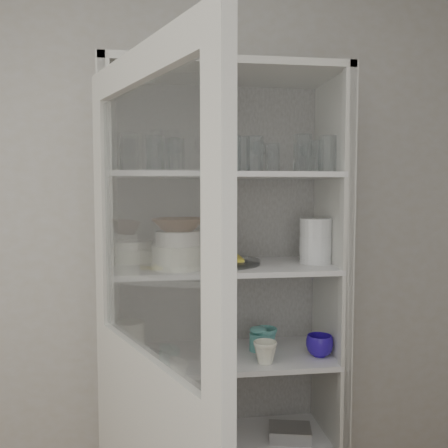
# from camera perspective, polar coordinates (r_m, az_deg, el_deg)

# --- Properties ---
(wall_back) EXTENTS (3.60, 0.02, 2.60)m
(wall_back) POSITION_cam_1_polar(r_m,az_deg,el_deg) (2.28, -5.75, -3.12)
(wall_back) COLOR #B1AC9F
(wall_back) RESTS_ON ground
(pantry_cabinet) EXTENTS (1.00, 0.45, 2.10)m
(pantry_cabinet) POSITION_cam_1_polar(r_m,az_deg,el_deg) (2.22, -0.22, -12.84)
(pantry_cabinet) COLOR beige
(pantry_cabinet) RESTS_ON floor
(cupboard_door) EXTENTS (0.40, 0.84, 2.00)m
(cupboard_door) POSITION_cam_1_polar(r_m,az_deg,el_deg) (1.58, -8.99, -22.91)
(cupboard_door) COLOR beige
(cupboard_door) RESTS_ON floor
(tumbler_0) EXTENTS (0.09, 0.09, 0.14)m
(tumbler_0) POSITION_cam_1_polar(r_m,az_deg,el_deg) (1.88, -8.14, 8.39)
(tumbler_0) COLOR silver
(tumbler_0) RESTS_ON shelf_glass
(tumbler_1) EXTENTS (0.09, 0.09, 0.14)m
(tumbler_1) POSITION_cam_1_polar(r_m,az_deg,el_deg) (1.88, -8.37, 8.44)
(tumbler_1) COLOR silver
(tumbler_1) RESTS_ON shelf_glass
(tumbler_2) EXTENTS (0.10, 0.10, 0.15)m
(tumbler_2) POSITION_cam_1_polar(r_m,az_deg,el_deg) (1.94, 1.00, 8.46)
(tumbler_2) COLOR silver
(tumbler_2) RESTS_ON shelf_glass
(tumbler_3) EXTENTS (0.09, 0.09, 0.14)m
(tumbler_3) POSITION_cam_1_polar(r_m,az_deg,el_deg) (1.94, 3.70, 8.41)
(tumbler_3) COLOR silver
(tumbler_3) RESTS_ON shelf_glass
(tumbler_4) EXTENTS (0.09, 0.09, 0.14)m
(tumbler_4) POSITION_cam_1_polar(r_m,az_deg,el_deg) (1.93, 2.14, 8.39)
(tumbler_4) COLOR silver
(tumbler_4) RESTS_ON shelf_glass
(tumbler_5) EXTENTS (0.08, 0.08, 0.13)m
(tumbler_5) POSITION_cam_1_polar(r_m,az_deg,el_deg) (2.04, 10.96, 7.98)
(tumbler_5) COLOR silver
(tumbler_5) RESTS_ON shelf_glass
(tumbler_6) EXTENTS (0.08, 0.08, 0.15)m
(tumbler_6) POSITION_cam_1_polar(r_m,az_deg,el_deg) (2.02, 12.32, 8.24)
(tumbler_6) COLOR silver
(tumbler_6) RESTS_ON shelf_glass
(tumbler_7) EXTENTS (0.08, 0.08, 0.14)m
(tumbler_7) POSITION_cam_1_polar(r_m,az_deg,el_deg) (2.04, -11.56, 8.04)
(tumbler_7) COLOR silver
(tumbler_7) RESTS_ON shelf_glass
(tumbler_8) EXTENTS (0.08, 0.08, 0.14)m
(tumbler_8) POSITION_cam_1_polar(r_m,az_deg,el_deg) (2.04, -5.75, 8.18)
(tumbler_8) COLOR silver
(tumbler_8) RESTS_ON shelf_glass
(tumbler_9) EXTENTS (0.09, 0.09, 0.14)m
(tumbler_9) POSITION_cam_1_polar(r_m,az_deg,el_deg) (2.01, -7.21, 8.17)
(tumbler_9) COLOR silver
(tumbler_9) RESTS_ON shelf_glass
(tumbler_10) EXTENTS (0.09, 0.09, 0.14)m
(tumbler_10) POSITION_cam_1_polar(r_m,az_deg,el_deg) (2.07, 0.59, 8.16)
(tumbler_10) COLOR silver
(tumbler_10) RESTS_ON shelf_glass
(tumbler_11) EXTENTS (0.08, 0.08, 0.13)m
(tumbler_11) POSITION_cam_1_polar(r_m,az_deg,el_deg) (2.11, 5.87, 7.88)
(tumbler_11) COLOR silver
(tumbler_11) RESTS_ON shelf_glass
(goblet_0) EXTENTS (0.07, 0.07, 0.15)m
(goblet_0) POSITION_cam_1_polar(r_m,az_deg,el_deg) (2.12, -11.43, 8.07)
(goblet_0) COLOR silver
(goblet_0) RESTS_ON shelf_glass
(goblet_1) EXTENTS (0.08, 0.08, 0.18)m
(goblet_1) POSITION_cam_1_polar(r_m,az_deg,el_deg) (2.16, -6.03, 8.48)
(goblet_1) COLOR silver
(goblet_1) RESTS_ON shelf_glass
(goblet_2) EXTENTS (0.07, 0.07, 0.17)m
(goblet_2) POSITION_cam_1_polar(r_m,az_deg,el_deg) (2.20, 4.27, 8.20)
(goblet_2) COLOR silver
(goblet_2) RESTS_ON shelf_glass
(goblet_3) EXTENTS (0.07, 0.07, 0.15)m
(goblet_3) POSITION_cam_1_polar(r_m,az_deg,el_deg) (2.27, 9.99, 7.88)
(goblet_3) COLOR silver
(goblet_3) RESTS_ON shelf_glass
(plate_stack_front) EXTENTS (0.22, 0.22, 0.10)m
(plate_stack_front) POSITION_cam_1_polar(r_m,az_deg,el_deg) (1.98, -5.49, -3.95)
(plate_stack_front) COLOR white
(plate_stack_front) RESTS_ON shelf_plates
(plate_stack_back) EXTENTS (0.20, 0.20, 0.10)m
(plate_stack_back) POSITION_cam_1_polar(r_m,az_deg,el_deg) (2.19, -11.17, -3.23)
(plate_stack_back) COLOR white
(plate_stack_back) RESTS_ON shelf_plates
(cream_bowl) EXTENTS (0.24, 0.24, 0.06)m
(cream_bowl) POSITION_cam_1_polar(r_m,az_deg,el_deg) (1.97, -5.51, -1.70)
(cream_bowl) COLOR white
(cream_bowl) RESTS_ON plate_stack_front
(terracotta_bowl) EXTENTS (0.24, 0.24, 0.05)m
(terracotta_bowl) POSITION_cam_1_polar(r_m,az_deg,el_deg) (1.97, -5.52, -0.07)
(terracotta_bowl) COLOR #43220D
(terracotta_bowl) RESTS_ON cream_bowl
(glass_platter) EXTENTS (0.39, 0.39, 0.02)m
(glass_platter) POSITION_cam_1_polar(r_m,az_deg,el_deg) (2.09, -0.31, -4.59)
(glass_platter) COLOR silver
(glass_platter) RESTS_ON shelf_plates
(yellow_trivet) EXTENTS (0.18, 0.18, 0.01)m
(yellow_trivet) POSITION_cam_1_polar(r_m,az_deg,el_deg) (2.09, -0.31, -4.16)
(yellow_trivet) COLOR gold
(yellow_trivet) RESTS_ON glass_platter
(white_ramekin) EXTENTS (0.17, 0.17, 0.06)m
(white_ramekin) POSITION_cam_1_polar(r_m,az_deg,el_deg) (2.08, -0.31, -3.21)
(white_ramekin) COLOR white
(white_ramekin) RESTS_ON yellow_trivet
(grey_bowl_stack) EXTENTS (0.14, 0.14, 0.20)m
(grey_bowl_stack) POSITION_cam_1_polar(r_m,az_deg,el_deg) (2.15, 10.99, -2.00)
(grey_bowl_stack) COLOR silver
(grey_bowl_stack) RESTS_ON shelf_plates
(mug_blue) EXTENTS (0.14, 0.14, 0.09)m
(mug_blue) POSITION_cam_1_polar(r_m,az_deg,el_deg) (2.18, 11.42, -14.15)
(mug_blue) COLOR #1F1996
(mug_blue) RESTS_ON shelf_mugs
(mug_teal) EXTENTS (0.12, 0.12, 0.10)m
(mug_teal) POSITION_cam_1_polar(r_m,az_deg,el_deg) (2.23, 5.02, -13.58)
(mug_teal) COLOR #1C837D
(mug_teal) RESTS_ON shelf_mugs
(mug_white) EXTENTS (0.13, 0.13, 0.09)m
(mug_white) POSITION_cam_1_polar(r_m,az_deg,el_deg) (2.06, 4.97, -15.13)
(mug_white) COLOR white
(mug_white) RESTS_ON shelf_mugs
(teal_jar) EXTENTS (0.08, 0.08, 0.10)m
(teal_jar) POSITION_cam_1_polar(r_m,az_deg,el_deg) (2.21, 4.13, -13.78)
(teal_jar) COLOR #1C837D
(teal_jar) RESTS_ON shelf_mugs
(measuring_cups) EXTENTS (0.11, 0.11, 0.04)m
(measuring_cups) POSITION_cam_1_polar(r_m,az_deg,el_deg) (2.11, -9.60, -15.43)
(measuring_cups) COLOR #AAAAAA
(measuring_cups) RESTS_ON shelf_mugs
(white_canister) EXTENTS (0.13, 0.13, 0.14)m
(white_canister) POSITION_cam_1_polar(r_m,az_deg,el_deg) (2.20, -11.15, -13.27)
(white_canister) COLOR white
(white_canister) RESTS_ON shelf_mugs
(cream_dish) EXTENTS (0.29, 0.29, 0.08)m
(cream_dish) POSITION_cam_1_polar(r_m,az_deg,el_deg) (2.30, -5.19, -24.07)
(cream_dish) COLOR white
(cream_dish) RESTS_ON shelf_bot
(tin_box) EXTENTS (0.21, 0.17, 0.06)m
(tin_box) POSITION_cam_1_polar(r_m,az_deg,el_deg) (2.36, 7.94, -23.63)
(tin_box) COLOR #9E9E9E
(tin_box) RESTS_ON shelf_bot
(tumbler_12) EXTENTS (0.08, 0.08, 0.16)m
(tumbler_12) POSITION_cam_1_polar(r_m,az_deg,el_deg) (2.02, 9.42, 8.38)
(tumbler_12) COLOR silver
(tumbler_12) RESTS_ON shelf_glass
(tumbler_13) EXTENTS (0.07, 0.07, 0.15)m
(tumbler_13) POSITION_cam_1_polar(r_m,az_deg,el_deg) (1.90, -11.29, 8.48)
(tumbler_13) COLOR silver
(tumbler_13) RESTS_ON shelf_glass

